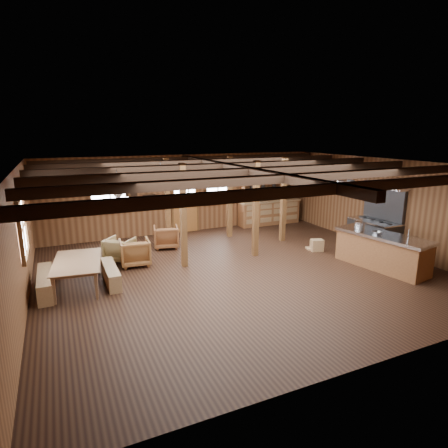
{
  "coord_description": "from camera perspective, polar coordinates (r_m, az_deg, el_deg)",
  "views": [
    {
      "loc": [
        -4.22,
        -8.28,
        3.59
      ],
      "look_at": [
        -0.12,
        0.77,
        1.13
      ],
      "focal_mm": 30.0,
      "sensor_mm": 36.0,
      "label": 1
    }
  ],
  "objects": [
    {
      "name": "ceiling_joists",
      "position": [
        9.49,
        2.14,
        8.41
      ],
      "size": [
        9.8,
        8.82,
        0.18
      ],
      "color": "black",
      "rests_on": "ceiling"
    },
    {
      "name": "bench_aisle",
      "position": [
        9.6,
        -16.86,
        -7.32
      ],
      "size": [
        0.28,
        1.52,
        0.42
      ],
      "primitive_type": "cube",
      "color": "#895F3E",
      "rests_on": "floor"
    },
    {
      "name": "notice_boards",
      "position": [
        13.16,
        -12.25,
        5.08
      ],
      "size": [
        1.08,
        0.03,
        0.9
      ],
      "color": "white",
      "rests_on": "wall_back"
    },
    {
      "name": "armchair_a",
      "position": [
        10.58,
        -13.42,
        -4.2
      ],
      "size": [
        0.84,
        0.87,
        0.73
      ],
      "primitive_type": "imported",
      "rotation": [
        0.0,
        0.0,
        3.06
      ],
      "color": "brown",
      "rests_on": "floor"
    },
    {
      "name": "window_back_right",
      "position": [
        14.02,
        -0.97,
        5.76
      ],
      "size": [
        1.02,
        0.06,
        1.32
      ],
      "color": "white",
      "rests_on": "wall_back"
    },
    {
      "name": "window_back_left",
      "position": [
        12.99,
        -17.0,
        4.5
      ],
      "size": [
        1.32,
        0.06,
        1.32
      ],
      "color": "white",
      "rests_on": "wall_back"
    },
    {
      "name": "timber_posts",
      "position": [
        11.6,
        0.19,
        3.04
      ],
      "size": [
        3.95,
        2.35,
        2.8
      ],
      "color": "#4E3016",
      "rests_on": "floor"
    },
    {
      "name": "step_stool",
      "position": [
        11.89,
        13.97,
        -3.16
      ],
      "size": [
        0.47,
        0.39,
        0.36
      ],
      "primitive_type": "cube",
      "rotation": [
        0.0,
        0.0,
        -0.29
      ],
      "color": "#895F3E",
      "rests_on": "floor"
    },
    {
      "name": "pot_rack",
      "position": [
        11.42,
        15.51,
        6.81
      ],
      "size": [
        0.37,
        3.0,
        0.45
      ],
      "color": "#2E2F31",
      "rests_on": "ceiling"
    },
    {
      "name": "armchair_c",
      "position": [
        11.06,
        -15.6,
        -3.73
      ],
      "size": [
        1.02,
        1.02,
        0.67
      ],
      "primitive_type": "imported",
      "rotation": [
        0.0,
        0.0,
        2.44
      ],
      "color": "olive",
      "rests_on": "floor"
    },
    {
      "name": "back_door",
      "position": [
        13.68,
        -5.94,
        2.42
      ],
      "size": [
        1.02,
        0.08,
        2.15
      ],
      "color": "brown",
      "rests_on": "floor"
    },
    {
      "name": "counter_pot",
      "position": [
        11.26,
        20.02,
        -0.09
      ],
      "size": [
        0.29,
        0.29,
        0.18
      ],
      "primitive_type": "cylinder",
      "color": "silver",
      "rests_on": "kitchen_island"
    },
    {
      "name": "kitchen_island",
      "position": [
        10.92,
        22.93,
        -3.77
      ],
      "size": [
        1.3,
        2.61,
        1.2
      ],
      "rotation": [
        0.0,
        0.0,
        0.17
      ],
      "color": "brown",
      "rests_on": "floor"
    },
    {
      "name": "pendant_lamps",
      "position": [
        9.58,
        -12.35,
        5.57
      ],
      "size": [
        1.86,
        2.36,
        0.66
      ],
      "color": "#2E2F31",
      "rests_on": "ceiling"
    },
    {
      "name": "back_counter",
      "position": [
        14.92,
        6.87,
        2.26
      ],
      "size": [
        2.55,
        0.6,
        2.45
      ],
      "color": "brown",
      "rests_on": "floor"
    },
    {
      "name": "bowl",
      "position": [
        10.77,
        22.32,
        -1.21
      ],
      "size": [
        0.28,
        0.28,
        0.06
      ],
      "primitive_type": "imported",
      "rotation": [
        0.0,
        0.0,
        -0.12
      ],
      "color": "silver",
      "rests_on": "kitchen_island"
    },
    {
      "name": "dining_table",
      "position": [
        9.51,
        -21.1,
        -7.11
      ],
      "size": [
        1.27,
        1.98,
        0.66
      ],
      "primitive_type": "imported",
      "rotation": [
        0.0,
        0.0,
        1.44
      ],
      "color": "brown",
      "rests_on": "floor"
    },
    {
      "name": "bench_wall",
      "position": [
        9.55,
        -25.57,
        -8.11
      ],
      "size": [
        0.31,
        1.66,
        0.46
      ],
      "primitive_type": "cube",
      "color": "#895F3E",
      "rests_on": "floor"
    },
    {
      "name": "commercial_range",
      "position": [
        12.45,
        22.04,
        -0.82
      ],
      "size": [
        0.82,
        1.61,
        1.98
      ],
      "color": "#2E2F31",
      "rests_on": "floor"
    },
    {
      "name": "window_left",
      "position": [
        9.03,
        -28.44,
        -0.52
      ],
      "size": [
        0.14,
        1.24,
        1.32
      ],
      "color": "white",
      "rests_on": "wall_back"
    },
    {
      "name": "room",
      "position": [
        9.54,
        2.54,
        0.65
      ],
      "size": [
        10.04,
        9.04,
        2.84
      ],
      "color": "black",
      "rests_on": "ground"
    },
    {
      "name": "armchair_b",
      "position": [
        11.97,
        -8.82,
        -1.94
      ],
      "size": [
        0.9,
        0.91,
        0.7
      ],
      "primitive_type": "imported",
      "rotation": [
        0.0,
        0.0,
        2.93
      ],
      "color": "brown",
      "rests_on": "floor"
    }
  ]
}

